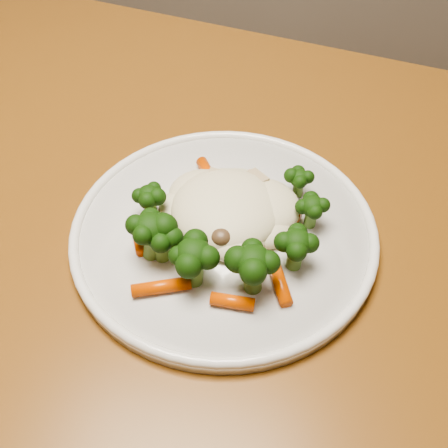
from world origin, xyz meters
name	(u,v)px	position (x,y,z in m)	size (l,w,h in m)	color
dining_table	(139,267)	(-0.32, 0.17, 0.65)	(1.28, 0.98, 0.75)	brown
plate	(224,233)	(-0.21, 0.14, 0.76)	(0.30, 0.30, 0.01)	white
meal	(222,220)	(-0.21, 0.13, 0.78)	(0.19, 0.19, 0.05)	beige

